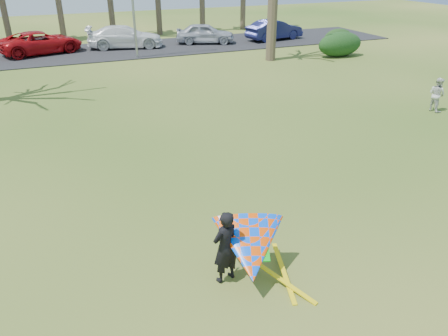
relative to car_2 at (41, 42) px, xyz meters
name	(u,v)px	position (x,y,z in m)	size (l,w,h in m)	color
ground	(256,242)	(3.84, -25.77, -0.82)	(100.00, 100.00, 0.00)	#1D4F11
parking_strip	(101,52)	(3.84, -0.77, -0.79)	(46.00, 7.00, 0.06)	black
hedge_near	(340,44)	(18.70, -8.57, 0.00)	(3.29, 1.49, 1.64)	#143513
hedge_far	(338,38)	(20.81, -5.48, -0.17)	(2.37, 1.11, 1.32)	#173413
car_2	(41,42)	(0.00, 0.00, 0.00)	(2.54, 5.50, 1.53)	#B00E12
car_3	(125,37)	(5.80, -0.09, 0.03)	(2.21, 5.45, 1.58)	white
car_4	(205,33)	(11.88, -0.65, -0.01)	(1.79, 4.46, 1.52)	#A9ACB7
car_5	(274,30)	(17.64, -1.27, 0.02)	(1.65, 4.74, 1.56)	navy
pedestrian_a	(437,95)	(15.57, -19.90, -0.08)	(0.73, 0.57, 1.49)	silver
kite_flyer	(248,248)	(3.04, -26.92, 0.02)	(2.13, 2.39, 2.02)	black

